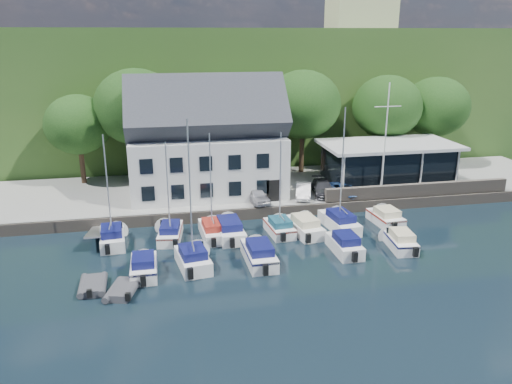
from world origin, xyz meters
TOP-DOWN VIEW (x-y plane):
  - ground at (0.00, 0.00)m, footprint 180.00×180.00m
  - quay at (0.00, 17.50)m, footprint 60.00×13.00m
  - quay_face at (0.00, 11.00)m, footprint 60.00×0.30m
  - hillside at (0.00, 62.00)m, footprint 160.00×75.00m
  - field_patch at (8.00, 70.00)m, footprint 50.00×30.00m
  - farmhouse at (22.00, 52.00)m, footprint 10.40×7.00m
  - harbor_building at (-7.00, 16.50)m, footprint 14.40×8.20m
  - club_pavilion at (11.00, 16.00)m, footprint 13.20×7.20m
  - seawall at (12.00, 11.40)m, footprint 18.00×0.50m
  - gangway at (-16.50, 9.00)m, footprint 1.20×6.00m
  - car_silver at (-3.05, 12.59)m, footprint 2.20×4.01m
  - car_white at (1.46, 13.12)m, footprint 2.37×4.05m
  - car_dgrey at (3.50, 13.57)m, footprint 2.45×4.65m
  - car_blue at (5.28, 13.03)m, footprint 2.42×3.76m
  - flagpole at (8.62, 11.99)m, footprint 2.49×0.20m
  - tree_0 at (-19.04, 21.90)m, footprint 6.49×6.49m
  - tree_1 at (-13.34, 21.56)m, footprint 8.26×8.26m
  - tree_2 at (-3.99, 22.06)m, footprint 7.73×7.73m
  - tree_3 at (3.76, 21.83)m, footprint 7.98×7.98m
  - tree_4 at (13.08, 21.37)m, footprint 7.51×7.51m
  - tree_5 at (19.10, 21.70)m, footprint 7.29×7.29m
  - boat_r1_0 at (-15.25, 7.62)m, footprint 2.42×5.77m
  - boat_r1_1 at (-10.88, 7.91)m, footprint 2.60×5.99m
  - boat_r1_2 at (-7.61, 7.69)m, footprint 2.16×6.27m
  - boat_r1_3 at (-6.27, 7.60)m, footprint 2.43×7.09m
  - boat_r1_4 at (-2.21, 7.29)m, footprint 2.34×5.24m
  - boat_r1_5 at (-0.24, 7.01)m, footprint 2.90×6.45m
  - boat_r1_6 at (2.92, 7.47)m, footprint 2.75×6.98m
  - boat_r1_7 at (7.16, 7.75)m, footprint 2.44×5.35m
  - boat_r2_0 at (-12.80, 2.07)m, footprint 1.87×5.10m
  - boat_r2_1 at (-9.50, 2.60)m, footprint 2.90×5.83m
  - boat_r2_2 at (-4.86, 2.52)m, footprint 2.17×6.47m
  - boat_r2_3 at (1.67, 2.93)m, footprint 1.97×5.52m
  - boat_r2_4 at (6.04, 2.85)m, footprint 2.34×5.44m
  - dinghy_0 at (-15.95, 0.68)m, footprint 1.83×2.96m
  - dinghy_1 at (-14.04, -0.23)m, footprint 2.47×3.30m

SIDE VIEW (x-z plane):
  - ground at x=0.00m, z-range 0.00..0.00m
  - gangway at x=-16.50m, z-range -0.70..0.70m
  - dinghy_0 at x=-15.95m, z-range 0.00..0.68m
  - dinghy_1 at x=-14.04m, z-range 0.00..0.69m
  - quay at x=0.00m, z-range 0.00..1.00m
  - quay_face at x=0.00m, z-range 0.00..1.00m
  - boat_r1_7 at x=7.16m, z-range 0.00..1.43m
  - boat_r2_4 at x=6.04m, z-range 0.00..1.43m
  - boat_r2_0 at x=-12.80m, z-range 0.00..1.49m
  - boat_r1_3 at x=-6.27m, z-range 0.00..1.52m
  - boat_r2_3 at x=1.67m, z-range 0.00..1.53m
  - boat_r1_5 at x=-0.24m, z-range 0.00..1.53m
  - boat_r2_2 at x=-4.86m, z-range 0.00..1.56m
  - car_blue at x=5.28m, z-range 1.00..2.20m
  - seawall at x=12.00m, z-range 1.00..2.20m
  - car_white at x=1.46m, z-range 1.00..2.26m
  - car_dgrey at x=3.50m, z-range 1.00..2.29m
  - car_silver at x=-3.05m, z-range 1.00..2.29m
  - club_pavilion at x=11.00m, z-range 1.00..5.10m
  - boat_r1_1 at x=-10.88m, z-range 0.00..8.38m
  - boat_r1_4 at x=-2.21m, z-range 0.00..8.47m
  - boat_r1_2 at x=-7.61m, z-range 0.00..8.58m
  - boat_r1_6 at x=2.92m, z-range 0.00..9.34m
  - boat_r1_0 at x=-15.25m, z-range 0.00..9.48m
  - boat_r2_1 at x=-9.50m, z-range 0.00..9.54m
  - harbor_building at x=-7.00m, z-range 1.00..9.70m
  - tree_0 at x=-19.04m, z-range 1.00..9.87m
  - tree_5 at x=19.10m, z-range 1.00..10.96m
  - tree_4 at x=13.08m, z-range 1.00..11.27m
  - flagpole at x=8.62m, z-range 1.00..11.39m
  - tree_2 at x=-3.99m, z-range 1.00..11.57m
  - tree_3 at x=3.76m, z-range 1.00..11.90m
  - tree_1 at x=-13.34m, z-range 1.00..12.29m
  - hillside at x=0.00m, z-range 0.00..16.00m
  - field_patch at x=8.00m, z-range 16.00..16.30m
  - farmhouse at x=22.00m, z-range 16.00..24.20m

